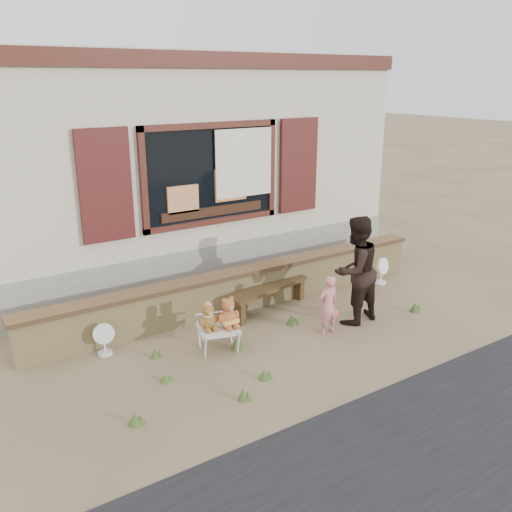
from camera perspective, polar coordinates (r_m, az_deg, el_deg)
ground at (r=8.15m, az=2.32°, el=-7.81°), size 80.00×80.00×0.00m
shopfront at (r=11.39m, az=-10.89°, el=9.97°), size 8.04×5.13×4.00m
brick_wall at (r=8.78m, az=-1.43°, el=-3.40°), size 7.10×0.36×0.67m
bench at (r=8.72m, az=1.26°, el=-3.87°), size 1.61×0.67×0.40m
folding_chair at (r=7.50m, az=-4.00°, el=-7.73°), size 0.65×0.60×0.33m
teddy_bear_left at (r=7.37m, az=-5.10°, el=-6.31°), size 0.34×0.31×0.38m
teddy_bear_right at (r=7.42m, az=-2.99°, el=-5.86°), size 0.38×0.35×0.44m
child at (r=7.95m, az=7.60°, el=-5.13°), size 0.33×0.22×0.89m
adult at (r=8.25m, az=10.42°, el=-1.49°), size 0.87×0.71×1.67m
fan_left at (r=7.67m, az=-15.72°, el=-8.37°), size 0.30×0.20×0.46m
fan_right at (r=10.10m, az=13.04°, el=-1.50°), size 0.32×0.21×0.49m
grass_tufts at (r=7.49m, az=0.83°, el=-9.68°), size 5.02×1.63×0.16m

